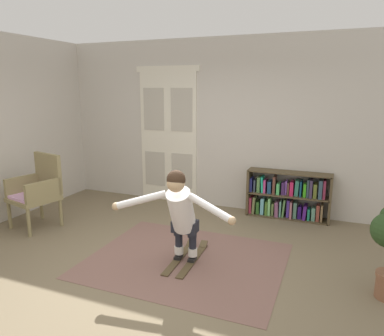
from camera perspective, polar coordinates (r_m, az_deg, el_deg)
The scene contains 8 objects.
ground_plane at distance 4.37m, azimuth -6.03°, elevation -15.83°, with size 7.20×7.20×0.00m, color #74644B.
back_wall at distance 6.29m, azimuth 4.87°, elevation 6.80°, with size 6.00×0.10×2.90m, color beige.
double_door at distance 6.63m, azimuth -3.76°, elevation 5.19°, with size 1.22×0.05×2.45m.
rug at distance 4.59m, azimuth -0.98°, elevation -14.27°, with size 2.33×1.90×0.01m, color #7B584E.
bookshelf at distance 6.06m, azimuth 14.74°, elevation -4.43°, with size 1.31×0.30×0.76m.
wicker_chair at distance 5.92m, azimuth -23.11°, elevation -3.08°, with size 0.73×0.73×1.10m.
skis_pair at distance 4.61m, azimuth -0.83°, elevation -13.90°, with size 0.31×0.95×0.07m.
person_skier at distance 4.17m, azimuth -1.80°, elevation -6.55°, with size 1.43×0.64×1.12m.
Camera 1 is at (1.84, -3.38, 2.07)m, focal length 33.87 mm.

